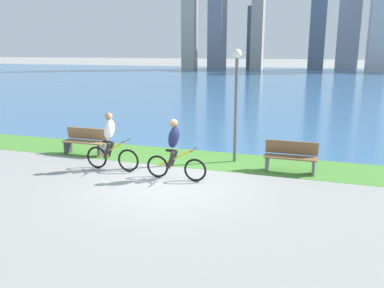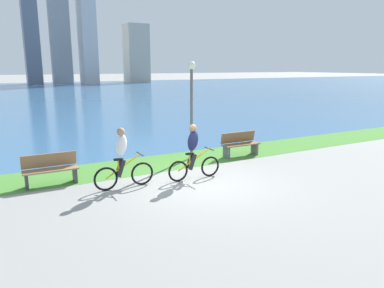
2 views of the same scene
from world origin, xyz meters
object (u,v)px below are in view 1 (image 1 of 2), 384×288
(bench_far_along_path, at_px, (85,141))
(cyclist_trailing, at_px, (110,142))
(bench_near_path, at_px, (291,157))
(lamppost_tall, at_px, (236,88))
(cyclist_lead, at_px, (175,150))

(bench_far_along_path, bearing_deg, cyclist_trailing, -36.24)
(bench_near_path, relative_size, lamppost_tall, 0.43)
(cyclist_lead, xyz_separation_m, cyclist_trailing, (-2.10, 0.23, 0.01))
(cyclist_trailing, relative_size, lamppost_tall, 0.49)
(cyclist_trailing, bearing_deg, bench_near_path, 16.17)
(bench_near_path, distance_m, lamppost_tall, 2.64)
(cyclist_lead, xyz_separation_m, lamppost_tall, (1.16, 2.27, 1.49))
(bench_far_along_path, xyz_separation_m, lamppost_tall, (4.99, 0.77, 1.87))
(cyclist_lead, xyz_separation_m, bench_far_along_path, (-3.83, 1.50, -0.38))
(cyclist_lead, relative_size, lamppost_tall, 0.50)
(lamppost_tall, bearing_deg, cyclist_trailing, -148.04)
(bench_far_along_path, bearing_deg, lamppost_tall, 8.72)
(bench_near_path, height_order, bench_far_along_path, same)
(cyclist_lead, bearing_deg, cyclist_trailing, 173.69)
(bench_near_path, bearing_deg, cyclist_lead, -150.06)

